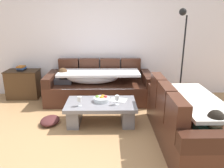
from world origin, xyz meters
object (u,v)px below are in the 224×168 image
object	(u,v)px
fruit_bowl	(102,99)
open_magazine	(118,100)
crumpled_garment	(50,121)
couch_near_window	(189,121)
wine_glass_near_left	(79,99)
floor_lamp	(182,51)
couch_along_wall	(98,86)
coffee_table	(101,110)
book_stack_on_cabinet	(21,68)
side_cabinet	(24,84)
wine_glass_near_right	(117,98)

from	to	relation	value
fruit_bowl	open_magazine	size ratio (longest dim) A/B	1.00
fruit_bowl	crumpled_garment	bearing A→B (deg)	-174.14
couch_near_window	fruit_bowl	size ratio (longest dim) A/B	6.84
wine_glass_near_left	floor_lamp	xyz separation A→B (m)	(1.97, 1.08, 0.62)
couch_along_wall	floor_lamp	world-z (taller)	floor_lamp
coffee_table	open_magazine	distance (m)	0.35
wine_glass_near_left	book_stack_on_cabinet	xyz separation A→B (m)	(-1.47, 1.45, 0.20)
wine_glass_near_left	couch_near_window	bearing A→B (deg)	-16.16
open_magazine	side_cabinet	world-z (taller)	side_cabinet
crumpled_garment	fruit_bowl	bearing A→B (deg)	5.86
fruit_bowl	wine_glass_near_right	bearing A→B (deg)	-32.37
wine_glass_near_left	open_magazine	bearing A→B (deg)	20.90
couch_along_wall	coffee_table	world-z (taller)	couch_along_wall
wine_glass_near_right	side_cabinet	distance (m)	2.51
fruit_bowl	book_stack_on_cabinet	distance (m)	2.22
couch_near_window	book_stack_on_cabinet	bearing A→B (deg)	58.33
coffee_table	wine_glass_near_right	world-z (taller)	wine_glass_near_right
wine_glass_near_left	wine_glass_near_right	distance (m)	0.62
couch_near_window	wine_glass_near_left	bearing A→B (deg)	73.84
crumpled_garment	floor_lamp	bearing A→B (deg)	20.94
couch_along_wall	coffee_table	xyz separation A→B (m)	(0.10, -1.07, -0.09)
wine_glass_near_right	book_stack_on_cabinet	xyz separation A→B (m)	(-2.09, 1.40, 0.20)
wine_glass_near_right	wine_glass_near_left	bearing A→B (deg)	-175.81
open_magazine	book_stack_on_cabinet	bearing A→B (deg)	167.82
side_cabinet	book_stack_on_cabinet	bearing A→B (deg)	176.15
fruit_bowl	wine_glass_near_right	distance (m)	0.32
side_cabinet	floor_lamp	size ratio (longest dim) A/B	0.37
open_magazine	floor_lamp	world-z (taller)	floor_lamp
crumpled_garment	couch_near_window	bearing A→B (deg)	-15.16
couch_along_wall	wine_glass_near_right	distance (m)	1.24
wine_glass_near_right	open_magazine	distance (m)	0.23
book_stack_on_cabinet	fruit_bowl	bearing A→B (deg)	-34.07
couch_near_window	floor_lamp	xyz separation A→B (m)	(0.32, 1.56, 0.78)
couch_near_window	crumpled_garment	xyz separation A→B (m)	(-2.20, 0.59, -0.28)
couch_along_wall	floor_lamp	size ratio (longest dim) A/B	1.16
fruit_bowl	wine_glass_near_left	distance (m)	0.42
wine_glass_near_left	wine_glass_near_right	size ratio (longest dim) A/B	1.00
fruit_bowl	wine_glass_near_left	xyz separation A→B (m)	(-0.36, -0.21, 0.07)
couch_along_wall	wine_glass_near_right	world-z (taller)	couch_along_wall
wine_glass_near_left	side_cabinet	xyz separation A→B (m)	(-1.46, 1.45, -0.17)
wine_glass_near_right	open_magazine	bearing A→B (deg)	81.33
couch_along_wall	side_cabinet	size ratio (longest dim) A/B	3.13
couch_near_window	book_stack_on_cabinet	world-z (taller)	couch_near_window
coffee_table	wine_glass_near_right	distance (m)	0.39
wine_glass_near_left	crumpled_garment	world-z (taller)	wine_glass_near_left
couch_near_window	open_magazine	world-z (taller)	couch_near_window
fruit_bowl	couch_near_window	bearing A→B (deg)	-28.05
couch_along_wall	crumpled_garment	world-z (taller)	couch_along_wall
fruit_bowl	side_cabinet	size ratio (longest dim) A/B	0.39
coffee_table	wine_glass_near_left	distance (m)	0.45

